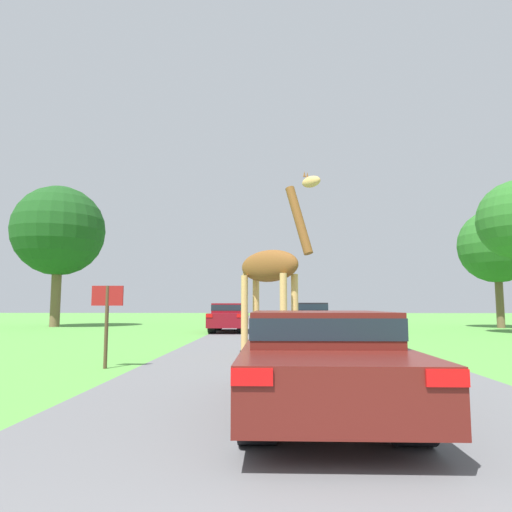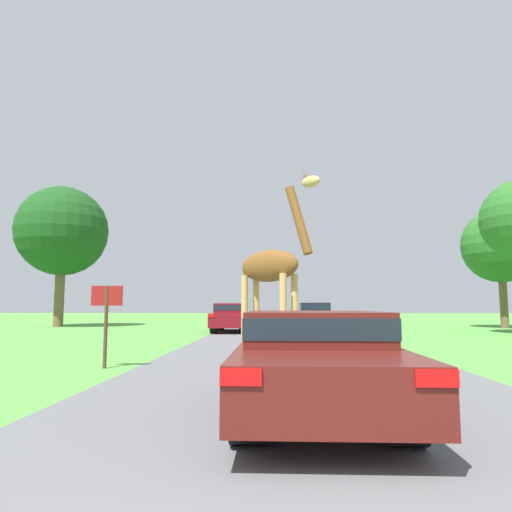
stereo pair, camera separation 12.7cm
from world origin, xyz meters
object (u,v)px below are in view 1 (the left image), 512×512
object	(u,v)px
tree_left_edge	(497,246)
giraffe_near_road	(272,272)
car_queue_left	(312,314)
sign_post	(107,311)
tree_centre_back	(59,231)
car_queue_right	(229,316)
car_lead_maroon	(319,356)

from	to	relation	value
tree_left_edge	giraffe_near_road	bearing A→B (deg)	-131.28
car_queue_left	sign_post	distance (m)	19.21
tree_centre_back	sign_post	bearing A→B (deg)	-61.65
car_queue_right	car_queue_left	bearing A→B (deg)	42.72
car_queue_right	tree_centre_back	bearing A→B (deg)	156.35
giraffe_near_road	car_queue_left	distance (m)	15.93
car_lead_maroon	tree_left_edge	world-z (taller)	tree_left_edge
giraffe_near_road	tree_left_edge	bearing A→B (deg)	178.76
giraffe_near_road	car_lead_maroon	world-z (taller)	giraffe_near_road
tree_left_edge	sign_post	size ratio (longest dim) A/B	4.08
car_queue_right	tree_left_edge	bearing A→B (deg)	15.70
sign_post	car_queue_left	bearing A→B (deg)	71.45
car_lead_maroon	tree_centre_back	size ratio (longest dim) A/B	0.52
tree_left_edge	car_queue_right	bearing A→B (deg)	-164.30
car_queue_left	tree_left_edge	bearing A→B (deg)	1.09
car_queue_left	tree_centre_back	world-z (taller)	tree_centre_back
giraffe_near_road	car_queue_right	distance (m)	11.65
giraffe_near_road	sign_post	bearing A→B (deg)	-15.09
car_lead_maroon	car_queue_left	size ratio (longest dim) A/B	1.01
car_queue_right	tree_left_edge	world-z (taller)	tree_left_edge
car_lead_maroon	car_queue_left	bearing A→B (deg)	85.17
tree_centre_back	car_queue_left	bearing A→B (deg)	-2.77
tree_centre_back	sign_post	distance (m)	22.15
giraffe_near_road	car_lead_maroon	xyz separation A→B (m)	(0.59, -6.44, -1.57)
giraffe_near_road	sign_post	distance (m)	4.57
giraffe_near_road	car_queue_left	size ratio (longest dim) A/B	1.04
car_queue_left	tree_left_edge	size ratio (longest dim) A/B	0.64
tree_centre_back	tree_left_edge	bearing A→B (deg)	-1.18
tree_left_edge	tree_centre_back	size ratio (longest dim) A/B	0.80
car_lead_maroon	car_queue_right	size ratio (longest dim) A/B	1.03
car_lead_maroon	tree_left_edge	distance (m)	26.37
car_queue_left	sign_post	world-z (taller)	sign_post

